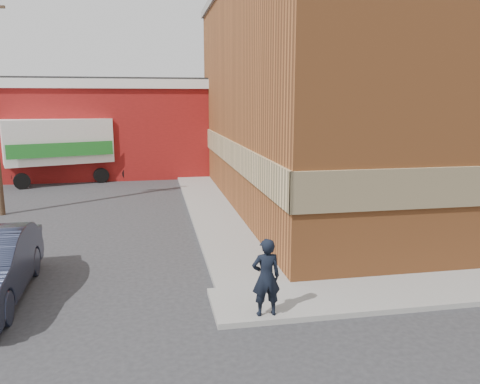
{
  "coord_description": "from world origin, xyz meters",
  "views": [
    {
      "loc": [
        -1.62,
        -10.12,
        4.4
      ],
      "look_at": [
        0.82,
        2.94,
        1.77
      ],
      "focal_mm": 35.0,
      "sensor_mm": 36.0,
      "label": 1
    }
  ],
  "objects": [
    {
      "name": "brick_building",
      "position": [
        8.5,
        9.0,
        4.68
      ],
      "size": [
        14.25,
        18.25,
        9.36
      ],
      "color": "#9D5528",
      "rests_on": "ground"
    },
    {
      "name": "ground",
      "position": [
        0.0,
        0.0,
        0.0
      ],
      "size": [
        90.0,
        90.0,
        0.0
      ],
      "primitive_type": "plane",
      "color": "#28282B",
      "rests_on": "ground"
    },
    {
      "name": "man",
      "position": [
        0.51,
        -1.55,
        0.92
      ],
      "size": [
        0.59,
        0.39,
        1.6
      ],
      "primitive_type": "imported",
      "rotation": [
        0.0,
        0.0,
        3.16
      ],
      "color": "black",
      "rests_on": "sidewalk_south"
    },
    {
      "name": "warehouse",
      "position": [
        -6.0,
        20.0,
        2.81
      ],
      "size": [
        16.3,
        8.3,
        5.6
      ],
      "color": "maroon",
      "rests_on": "ground"
    },
    {
      "name": "sidewalk_west",
      "position": [
        0.6,
        9.0,
        0.06
      ],
      "size": [
        1.8,
        18.0,
        0.12
      ],
      "primitive_type": "cube",
      "color": "gray",
      "rests_on": "ground"
    },
    {
      "name": "box_truck",
      "position": [
        -5.91,
        16.2,
        1.97
      ],
      "size": [
        7.22,
        4.08,
        3.42
      ],
      "rotation": [
        0.0,
        0.0,
        0.31
      ],
      "color": "white",
      "rests_on": "ground"
    }
  ]
}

